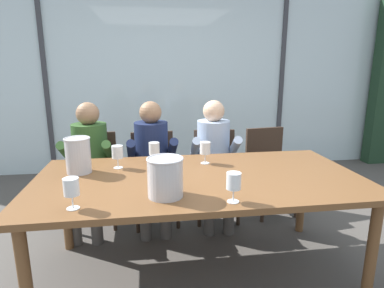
{
  "coord_description": "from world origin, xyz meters",
  "views": [
    {
      "loc": [
        -0.36,
        -2.11,
        1.51
      ],
      "look_at": [
        0.0,
        0.35,
        0.9
      ],
      "focal_mm": 30.09,
      "sensor_mm": 36.0,
      "label": 1
    }
  ],
  "objects_px": {
    "wine_glass_by_right_taster": "(234,182)",
    "wine_glass_by_left_taster": "(117,153)",
    "chair_right_of_center": "(268,163)",
    "wine_glass_center_pour": "(71,188)",
    "chair_center": "(215,167)",
    "person_olive_shirt": "(89,159)",
    "dining_table": "(199,185)",
    "person_pale_blue_shirt": "(214,154)",
    "wine_glass_spare_empty": "(205,149)",
    "chair_near_curtain": "(95,171)",
    "ice_bucket_secondary": "(165,177)",
    "wine_glass_near_bucket": "(154,149)",
    "person_navy_polo": "(152,156)",
    "chair_left_of_center": "(154,170)",
    "ice_bucket_primary": "(78,155)"
  },
  "relations": [
    {
      "from": "person_pale_blue_shirt",
      "to": "chair_center",
      "type": "bearing_deg",
      "value": 75.43
    },
    {
      "from": "chair_center",
      "to": "ice_bucket_secondary",
      "type": "bearing_deg",
      "value": -110.74
    },
    {
      "from": "ice_bucket_secondary",
      "to": "wine_glass_by_right_taster",
      "type": "relative_size",
      "value": 1.36
    },
    {
      "from": "wine_glass_center_pour",
      "to": "wine_glass_spare_empty",
      "type": "height_order",
      "value": "same"
    },
    {
      "from": "wine_glass_by_left_taster",
      "to": "wine_glass_near_bucket",
      "type": "height_order",
      "value": "same"
    },
    {
      "from": "wine_glass_near_bucket",
      "to": "chair_right_of_center",
      "type": "bearing_deg",
      "value": 28.28
    },
    {
      "from": "dining_table",
      "to": "wine_glass_spare_empty",
      "type": "xyz_separation_m",
      "value": [
        0.1,
        0.3,
        0.18
      ]
    },
    {
      "from": "person_olive_shirt",
      "to": "person_pale_blue_shirt",
      "type": "height_order",
      "value": "same"
    },
    {
      "from": "wine_glass_by_left_taster",
      "to": "person_pale_blue_shirt",
      "type": "bearing_deg",
      "value": 33.06
    },
    {
      "from": "person_pale_blue_shirt",
      "to": "person_navy_polo",
      "type": "bearing_deg",
      "value": -176.75
    },
    {
      "from": "person_olive_shirt",
      "to": "wine_glass_center_pour",
      "type": "height_order",
      "value": "person_olive_shirt"
    },
    {
      "from": "chair_near_curtain",
      "to": "person_olive_shirt",
      "type": "xyz_separation_m",
      "value": [
        -0.01,
        -0.17,
        0.17
      ]
    },
    {
      "from": "wine_glass_by_left_taster",
      "to": "wine_glass_center_pour",
      "type": "height_order",
      "value": "same"
    },
    {
      "from": "dining_table",
      "to": "chair_center",
      "type": "bearing_deg",
      "value": 71.07
    },
    {
      "from": "chair_right_of_center",
      "to": "person_olive_shirt",
      "type": "xyz_separation_m",
      "value": [
        -1.79,
        -0.15,
        0.17
      ]
    },
    {
      "from": "dining_table",
      "to": "person_pale_blue_shirt",
      "type": "distance_m",
      "value": 0.89
    },
    {
      "from": "chair_right_of_center",
      "to": "wine_glass_center_pour",
      "type": "relative_size",
      "value": 5.01
    },
    {
      "from": "person_navy_polo",
      "to": "wine_glass_spare_empty",
      "type": "bearing_deg",
      "value": -54.64
    },
    {
      "from": "chair_near_curtain",
      "to": "wine_glass_by_left_taster",
      "type": "relative_size",
      "value": 5.01
    },
    {
      "from": "dining_table",
      "to": "ice_bucket_secondary",
      "type": "relative_size",
      "value": 9.6
    },
    {
      "from": "wine_glass_near_bucket",
      "to": "person_olive_shirt",
      "type": "bearing_deg",
      "value": 139.49
    },
    {
      "from": "chair_left_of_center",
      "to": "chair_center",
      "type": "distance_m",
      "value": 0.62
    },
    {
      "from": "chair_center",
      "to": "wine_glass_spare_empty",
      "type": "relative_size",
      "value": 5.01
    },
    {
      "from": "chair_center",
      "to": "chair_right_of_center",
      "type": "distance_m",
      "value": 0.58
    },
    {
      "from": "chair_right_of_center",
      "to": "wine_glass_by_left_taster",
      "type": "relative_size",
      "value": 5.01
    },
    {
      "from": "dining_table",
      "to": "wine_glass_by_left_taster",
      "type": "height_order",
      "value": "wine_glass_by_left_taster"
    },
    {
      "from": "person_olive_shirt",
      "to": "wine_glass_by_right_taster",
      "type": "relative_size",
      "value": 6.84
    },
    {
      "from": "dining_table",
      "to": "chair_right_of_center",
      "type": "relative_size",
      "value": 2.61
    },
    {
      "from": "person_pale_blue_shirt",
      "to": "chair_near_curtain",
      "type": "bearing_deg",
      "value": 175.11
    },
    {
      "from": "wine_glass_by_right_taster",
      "to": "wine_glass_by_left_taster",
      "type": "bearing_deg",
      "value": 133.42
    },
    {
      "from": "chair_center",
      "to": "wine_glass_spare_empty",
      "type": "xyz_separation_m",
      "value": [
        -0.23,
        -0.66,
        0.37
      ]
    },
    {
      "from": "wine_glass_by_right_taster",
      "to": "dining_table",
      "type": "bearing_deg",
      "value": 104.53
    },
    {
      "from": "person_navy_polo",
      "to": "wine_glass_spare_empty",
      "type": "xyz_separation_m",
      "value": [
        0.41,
        -0.54,
        0.19
      ]
    },
    {
      "from": "dining_table",
      "to": "person_olive_shirt",
      "type": "xyz_separation_m",
      "value": [
        -0.89,
        0.84,
        -0.01
      ]
    },
    {
      "from": "chair_center",
      "to": "ice_bucket_secondary",
      "type": "distance_m",
      "value": 1.45
    },
    {
      "from": "chair_near_curtain",
      "to": "ice_bucket_secondary",
      "type": "distance_m",
      "value": 1.51
    },
    {
      "from": "chair_right_of_center",
      "to": "wine_glass_center_pour",
      "type": "xyz_separation_m",
      "value": [
        -1.67,
        -1.41,
        0.37
      ]
    },
    {
      "from": "chair_left_of_center",
      "to": "wine_glass_center_pour",
      "type": "xyz_separation_m",
      "value": [
        -0.47,
        -1.37,
        0.37
      ]
    },
    {
      "from": "wine_glass_near_bucket",
      "to": "wine_glass_center_pour",
      "type": "relative_size",
      "value": 1.0
    },
    {
      "from": "person_olive_shirt",
      "to": "ice_bucket_primary",
      "type": "bearing_deg",
      "value": -84.09
    },
    {
      "from": "chair_center",
      "to": "person_pale_blue_shirt",
      "type": "distance_m",
      "value": 0.21
    },
    {
      "from": "dining_table",
      "to": "wine_glass_near_bucket",
      "type": "relative_size",
      "value": 13.08
    },
    {
      "from": "chair_left_of_center",
      "to": "person_olive_shirt",
      "type": "bearing_deg",
      "value": -173.87
    },
    {
      "from": "chair_near_curtain",
      "to": "person_pale_blue_shirt",
      "type": "xyz_separation_m",
      "value": [
        1.16,
        -0.17,
        0.17
      ]
    },
    {
      "from": "wine_glass_spare_empty",
      "to": "chair_right_of_center",
      "type": "bearing_deg",
      "value": 40.53
    },
    {
      "from": "chair_near_curtain",
      "to": "wine_glass_by_left_taster",
      "type": "distance_m",
      "value": 0.87
    },
    {
      "from": "person_olive_shirt",
      "to": "wine_glass_spare_empty",
      "type": "distance_m",
      "value": 1.14
    },
    {
      "from": "person_olive_shirt",
      "to": "ice_bucket_secondary",
      "type": "distance_m",
      "value": 1.34
    },
    {
      "from": "chair_near_curtain",
      "to": "wine_glass_by_right_taster",
      "type": "distance_m",
      "value": 1.81
    },
    {
      "from": "chair_near_curtain",
      "to": "chair_center",
      "type": "distance_m",
      "value": 1.2
    }
  ]
}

